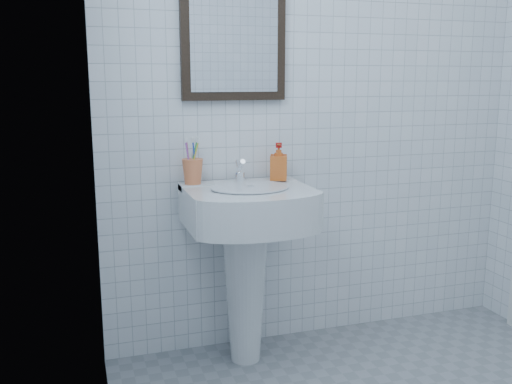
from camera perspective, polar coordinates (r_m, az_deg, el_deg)
name	(u,v)px	position (r m, az deg, el deg)	size (l,w,h in m)	color
wall_back	(319,97)	(2.90, 6.29, 9.41)	(2.20, 0.02, 2.50)	white
wall_left	(107,117)	(1.45, -14.69, 7.31)	(0.02, 2.40, 2.50)	white
washbasin	(247,245)	(2.65, -0.95, -5.30)	(0.57, 0.41, 0.87)	white
faucet	(240,173)	(2.68, -1.62, 1.95)	(0.05, 0.10, 0.11)	white
toothbrush_cup	(193,171)	(2.64, -6.35, 2.05)	(0.10, 0.10, 0.12)	#E67444
soap_dispenser	(279,162)	(2.73, 2.28, 3.07)	(0.08, 0.08, 0.18)	#D14114
wall_mirror	(234,33)	(2.74, -2.25, 15.64)	(0.50, 0.04, 0.62)	black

